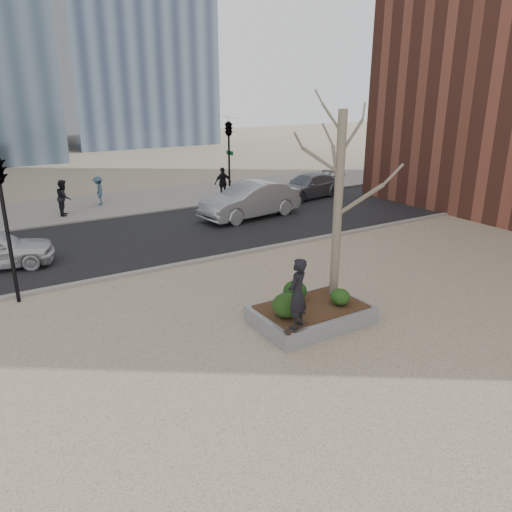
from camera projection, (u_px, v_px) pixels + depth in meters
ground at (280, 332)px, 12.90m from camera, size 120.00×120.00×0.00m
street at (147, 237)px, 20.97m from camera, size 60.00×8.00×0.02m
far_sidewalk at (101, 205)px, 26.62m from camera, size 60.00×6.00×0.02m
planter at (311, 315)px, 13.32m from camera, size 3.00×2.00×0.45m
planter_mulch at (311, 307)px, 13.24m from camera, size 2.70×1.70×0.04m
sycamore_tree at (340, 177)px, 12.91m from camera, size 2.80×2.80×6.60m
shrub_left at (287, 305)px, 12.52m from camera, size 0.74×0.74×0.62m
shrub_middle at (295, 291)px, 13.51m from camera, size 0.64×0.64×0.55m
shrub_right at (340, 297)px, 13.24m from camera, size 0.53×0.53×0.45m
skateboard at (296, 328)px, 12.02m from camera, size 0.80×0.44×0.08m
skateboarder at (297, 294)px, 11.73m from camera, size 0.75×0.67×1.74m
car_silver at (250, 200)px, 23.87m from camera, size 5.27×2.43×1.67m
car_third at (308, 186)px, 28.22m from camera, size 4.77×2.50×1.32m
pedestrian_a at (64, 198)px, 24.25m from camera, size 0.88×1.01×1.74m
pedestrian_b at (99, 191)px, 26.38m from camera, size 0.76×1.08×1.53m
pedestrian_c at (223, 183)px, 27.96m from camera, size 1.02×0.43×1.74m
traffic_light_near at (7, 228)px, 13.98m from camera, size 0.60×2.48×4.50m
traffic_light_far at (229, 159)px, 27.18m from camera, size 0.60×2.48×4.50m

